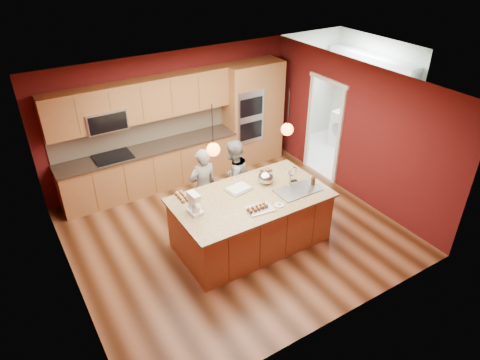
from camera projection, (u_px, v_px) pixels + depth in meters
floor at (233, 231)px, 7.80m from camera, size 5.50×5.50×0.00m
ceiling at (232, 88)px, 6.41m from camera, size 5.50×5.50×0.00m
wall_back at (171, 117)px, 8.93m from camera, size 5.50×0.00×5.50m
wall_front at (336, 250)px, 5.28m from camera, size 5.50×0.00×5.50m
wall_left at (61, 218)px, 5.86m from camera, size 0.00×5.00×5.00m
wall_right at (353, 131)px, 8.35m from camera, size 0.00×5.00×5.00m
cabinet_run at (147, 145)px, 8.62m from camera, size 3.74×0.64×2.30m
oven_column at (253, 113)px, 9.64m from camera, size 1.30×0.62×2.30m
doorway_trim at (323, 130)px, 9.08m from camera, size 0.08×1.11×2.20m
laundry_room at (370, 72)px, 9.64m from camera, size 2.60×2.70×2.70m
pendant_left at (213, 149)px, 6.21m from camera, size 0.20×0.20×0.80m
pendant_right at (287, 129)px, 6.82m from camera, size 0.20×0.20×0.80m
island at (252, 219)px, 7.30m from camera, size 2.58×1.45×1.33m
person_left at (203, 187)px, 7.69m from camera, size 0.57×0.39×1.51m
person_right at (233, 178)px, 7.98m from camera, size 0.84×0.73×1.49m
stand_mixer at (194, 205)px, 6.58m from camera, size 0.21×0.27×0.35m
sheet_cake at (239, 189)px, 7.22m from camera, size 0.46×0.37×0.05m
cooling_rack at (260, 209)px, 6.73m from camera, size 0.44×0.34×0.02m
mixing_bowl at (266, 178)px, 7.37m from camera, size 0.28×0.28×0.24m
plate at (279, 205)px, 6.83m from camera, size 0.16×0.16×0.01m
tumbler at (313, 181)px, 7.34m from camera, size 0.07×0.07×0.15m
phone at (294, 181)px, 7.48m from camera, size 0.14×0.09×0.01m
cupcakes_left at (182, 196)px, 6.99m from camera, size 0.16×0.33×0.07m
cupcakes_rack at (258, 207)px, 6.70m from camera, size 0.36×0.14×0.06m
cupcakes_right at (266, 170)px, 7.77m from camera, size 0.21×0.14×0.06m
washer at (368, 136)px, 10.01m from camera, size 0.84×0.85×1.10m
dryer at (345, 129)px, 10.59m from camera, size 0.60×0.61×0.90m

